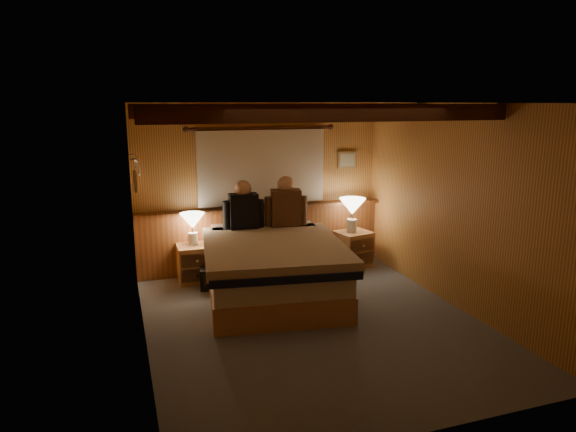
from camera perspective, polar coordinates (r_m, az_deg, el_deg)
name	(u,v)px	position (r m, az deg, el deg)	size (l,w,h in m)	color
floor	(313,322)	(5.87, 2.77, -11.69)	(4.20, 4.20, 0.00)	#545A64
ceiling	(315,103)	(5.35, 3.05, 12.45)	(4.20, 4.20, 0.00)	#C28848
wall_back	(261,187)	(7.44, -3.04, 3.21)	(3.60, 3.60, 0.00)	#DCA34F
wall_left	(139,231)	(5.12, -16.19, -1.61)	(4.20, 4.20, 0.00)	#DCA34F
wall_right	(456,207)	(6.36, 18.19, 0.97)	(4.20, 4.20, 0.00)	#DCA34F
wall_front	(426,282)	(3.69, 15.04, -7.06)	(3.60, 3.60, 0.00)	#DCA34F
wainscot	(263,236)	(7.53, -2.84, -2.24)	(3.60, 0.23, 0.94)	brown
curtain_window	(262,166)	(7.33, -2.92, 5.61)	(2.18, 0.09, 1.11)	#472411
ceiling_beams	(310,112)	(5.49, 2.45, 11.52)	(3.60, 1.65, 0.16)	#472411
coat_rail	(137,164)	(6.59, -16.42, 5.61)	(0.05, 0.55, 0.24)	silver
framed_print	(347,160)	(7.84, 6.58, 6.21)	(0.30, 0.04, 0.25)	#A48252
bed	(273,268)	(6.44, -1.72, -5.80)	(1.92, 2.35, 0.73)	tan
nightstand_left	(195,263)	(7.14, -10.26, -5.20)	(0.47, 0.43, 0.51)	tan
nightstand_right	(353,249)	(7.73, 7.28, -3.64)	(0.56, 0.52, 0.52)	tan
lamp_left	(192,223)	(7.02, -10.57, -0.74)	(0.33, 0.33, 0.44)	silver
lamp_right	(352,208)	(7.57, 7.16, 0.84)	(0.39, 0.39, 0.51)	silver
person_left	(243,209)	(6.94, -4.97, 0.81)	(0.56, 0.25, 0.68)	black
person_right	(286,205)	(7.08, -0.24, 1.21)	(0.58, 0.30, 0.72)	#533621
duffel_bag	(218,277)	(6.88, -7.80, -6.76)	(0.50, 0.35, 0.33)	black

